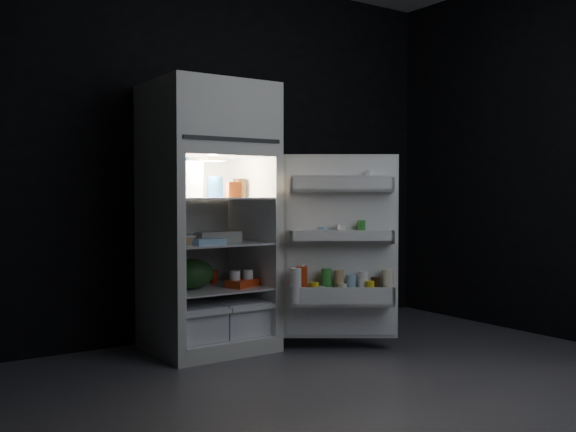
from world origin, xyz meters
TOP-DOWN VIEW (x-y plane):
  - floor at (0.00, 0.00)m, footprint 4.00×3.40m
  - wall_back at (0.00, 1.70)m, footprint 4.00×0.00m
  - refrigerator at (-0.25, 1.32)m, footprint 0.76×0.71m
  - fridge_door at (0.44, 0.73)m, footprint 0.70×0.56m
  - milk_jug at (-0.37, 1.37)m, footprint 0.21×0.21m
  - mayo_jar at (-0.19, 1.30)m, footprint 0.13×0.13m
  - jam_jar at (0.02, 1.33)m, footprint 0.12×0.12m
  - amber_bottle at (-0.50, 1.40)m, footprint 0.09×0.09m
  - small_carton at (-0.17, 1.08)m, footprint 0.10×0.08m
  - egg_carton at (-0.20, 1.24)m, footprint 0.30×0.12m
  - pie at (-0.39, 1.39)m, footprint 0.30×0.30m
  - flat_package at (-0.35, 1.07)m, footprint 0.20×0.10m
  - wrapped_pkg at (0.01, 1.44)m, footprint 0.13×0.11m
  - produce_bag at (-0.39, 1.25)m, footprint 0.30×0.26m
  - yogurt_tray at (-0.07, 1.15)m, footprint 0.27×0.21m
  - small_can_red at (-0.15, 1.42)m, footprint 0.08×0.08m
  - small_can_silver at (0.03, 1.41)m, footprint 0.09×0.09m

SIDE VIEW (x-z plane):
  - floor at x=0.00m, z-range 0.00..0.00m
  - yogurt_tray at x=-0.07m, z-range 0.43..0.48m
  - small_can_red at x=-0.15m, z-range 0.43..0.52m
  - small_can_silver at x=0.03m, z-range 0.43..0.52m
  - produce_bag at x=-0.39m, z-range 0.43..0.62m
  - fridge_door at x=0.44m, z-range 0.07..1.29m
  - pie at x=-0.39m, z-range 0.73..0.77m
  - flat_package at x=-0.35m, z-range 0.73..0.77m
  - wrapped_pkg at x=0.01m, z-range 0.73..0.78m
  - egg_carton at x=-0.20m, z-range 0.73..0.80m
  - refrigerator at x=-0.25m, z-range 0.07..1.85m
  - small_carton at x=-0.17m, z-range 1.03..1.13m
  - jam_jar at x=0.02m, z-range 1.03..1.16m
  - mayo_jar at x=-0.19m, z-range 1.03..1.17m
  - amber_bottle at x=-0.50m, z-range 1.03..1.25m
  - milk_jug at x=-0.37m, z-range 1.03..1.27m
  - wall_back at x=0.00m, z-range 0.00..2.70m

